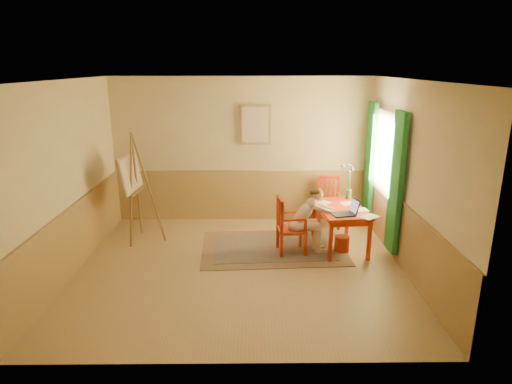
{
  "coord_description": "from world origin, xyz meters",
  "views": [
    {
      "loc": [
        0.18,
        -6.14,
        3.0
      ],
      "look_at": [
        0.25,
        0.55,
        1.05
      ],
      "focal_mm": 30.7,
      "sensor_mm": 36.0,
      "label": 1
    }
  ],
  "objects_px": {
    "chair_left": "(289,226)",
    "chair_back": "(328,202)",
    "figure": "(308,217)",
    "easel": "(132,177)",
    "laptop": "(347,212)",
    "table": "(340,212)"
  },
  "relations": [
    {
      "from": "figure",
      "to": "easel",
      "type": "bearing_deg",
      "value": 169.22
    },
    {
      "from": "figure",
      "to": "table",
      "type": "bearing_deg",
      "value": 18.54
    },
    {
      "from": "easel",
      "to": "chair_left",
      "type": "bearing_deg",
      "value": -12.52
    },
    {
      "from": "chair_left",
      "to": "chair_back",
      "type": "height_order",
      "value": "chair_left"
    },
    {
      "from": "table",
      "to": "laptop",
      "type": "xyz_separation_m",
      "value": [
        0.02,
        -0.37,
        0.14
      ]
    },
    {
      "from": "chair_left",
      "to": "figure",
      "type": "bearing_deg",
      "value": 4.43
    },
    {
      "from": "easel",
      "to": "chair_back",
      "type": "bearing_deg",
      "value": 11.48
    },
    {
      "from": "chair_back",
      "to": "easel",
      "type": "bearing_deg",
      "value": -168.52
    },
    {
      "from": "easel",
      "to": "figure",
      "type": "bearing_deg",
      "value": -10.78
    },
    {
      "from": "chair_left",
      "to": "chair_back",
      "type": "distance_m",
      "value": 1.56
    },
    {
      "from": "laptop",
      "to": "chair_left",
      "type": "bearing_deg",
      "value": 170.29
    },
    {
      "from": "chair_back",
      "to": "laptop",
      "type": "xyz_separation_m",
      "value": [
        0.03,
        -1.45,
        0.3
      ]
    },
    {
      "from": "table",
      "to": "easel",
      "type": "height_order",
      "value": "easel"
    },
    {
      "from": "chair_back",
      "to": "easel",
      "type": "height_order",
      "value": "easel"
    },
    {
      "from": "chair_back",
      "to": "figure",
      "type": "height_order",
      "value": "figure"
    },
    {
      "from": "chair_back",
      "to": "laptop",
      "type": "distance_m",
      "value": 1.48
    },
    {
      "from": "chair_back",
      "to": "chair_left",
      "type": "bearing_deg",
      "value": -123.81
    },
    {
      "from": "figure",
      "to": "easel",
      "type": "xyz_separation_m",
      "value": [
        -2.95,
        0.56,
        0.54
      ]
    },
    {
      "from": "table",
      "to": "chair_back",
      "type": "bearing_deg",
      "value": 90.54
    },
    {
      "from": "chair_back",
      "to": "figure",
      "type": "xyz_separation_m",
      "value": [
        -0.56,
        -1.28,
        0.14
      ]
    },
    {
      "from": "chair_left",
      "to": "table",
      "type": "bearing_deg",
      "value": 13.72
    },
    {
      "from": "table",
      "to": "easel",
      "type": "relative_size",
      "value": 0.65
    }
  ]
}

